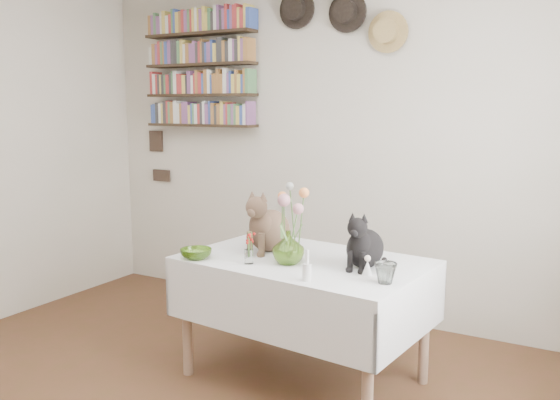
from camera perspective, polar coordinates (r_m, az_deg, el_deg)
The scene contains 14 objects.
room at distance 2.57m, azimuth -17.03°, elevation 1.78°, with size 4.08×4.58×2.58m.
dining_table at distance 3.38m, azimuth 2.34°, elevation -8.56°, with size 1.40×0.98×0.71m.
tabby_cat at distance 3.48m, azimuth -1.02°, elevation -1.85°, with size 0.25×0.32×0.38m, color brown, non-canonical shape.
black_cat at distance 3.16m, azimuth 8.21°, elevation -3.65°, with size 0.21×0.27×0.31m, color black, non-canonical shape.
flower_vase at distance 3.21m, azimuth 0.80°, elevation -4.58°, with size 0.17×0.17×0.18m, color #9ED150.
green_bowl at distance 3.36m, azimuth -8.09°, elevation -5.14°, with size 0.18×0.18×0.06m, color #9ED150.
drinking_glass at distance 2.91m, azimuth 10.11°, elevation -6.94°, with size 0.11×0.11×0.10m, color white.
candlestick at distance 2.91m, azimuth 2.61°, elevation -6.79°, with size 0.04×0.04×0.16m.
berry_jar at distance 3.21m, azimuth -3.02°, elevation -4.62°, with size 0.05×0.05×0.20m.
porcelain_figurine at distance 3.04m, azimuth 8.41°, elevation -6.36°, with size 0.05×0.05×0.10m.
flower_bouquet at distance 3.17m, azimuth 0.96°, elevation -0.11°, with size 0.17×0.12×0.39m.
bookshelf_unit at distance 4.91m, azimuth -7.68°, elevation 12.33°, with size 1.00×0.16×0.91m.
wall_hats at distance 4.34m, azimuth 5.96°, elevation 17.09°, with size 0.98×0.09×0.48m.
wall_art_plaques at distance 5.30m, azimuth -11.63°, elevation 4.22°, with size 0.21×0.02×0.44m.
Camera 1 is at (1.86, -1.75, 1.56)m, focal length 38.00 mm.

